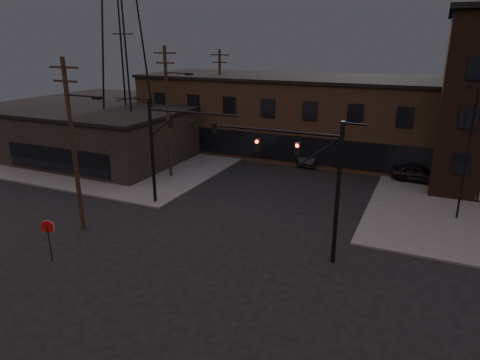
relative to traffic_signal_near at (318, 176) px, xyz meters
name	(u,v)px	position (x,y,z in m)	size (l,w,h in m)	color
ground	(192,275)	(-5.36, -4.50, -4.93)	(140.00, 140.00, 0.00)	black
sidewalk_nw	(126,146)	(-27.36, 17.50, -4.86)	(30.00, 30.00, 0.15)	#474744
building_row	(324,118)	(-5.36, 23.50, -0.93)	(40.00, 12.00, 8.00)	brown
building_left	(102,137)	(-25.36, 11.50, -2.43)	(16.00, 12.00, 5.00)	black
traffic_signal_near	(318,176)	(0.00, 0.00, 0.00)	(7.12, 0.24, 8.00)	black
traffic_signal_far	(166,141)	(-12.07, 3.50, 0.08)	(7.12, 0.24, 8.00)	black
stop_sign	(48,231)	(-13.36, -6.49, -3.09)	(0.72, 0.33, 2.48)	black
utility_pole_near	(74,143)	(-14.79, -2.50, 0.94)	(3.70, 0.28, 11.00)	black
utility_pole_mid	(168,110)	(-15.79, 9.50, 1.19)	(3.70, 0.28, 11.50)	black
utility_pole_far	(220,98)	(-16.86, 21.50, 0.85)	(2.20, 0.28, 11.00)	black
transmission_tower	(122,34)	(-23.36, 13.50, 7.57)	(7.00, 7.00, 25.00)	black
lot_light_a	(469,142)	(7.64, 9.50, 0.58)	(1.50, 0.28, 9.14)	black
parked_car_lot_a	(418,173)	(4.69, 16.99, -4.04)	(1.74, 4.33, 1.47)	black
car_crossing	(316,156)	(-5.05, 19.41, -4.09)	(1.79, 5.13, 1.69)	black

